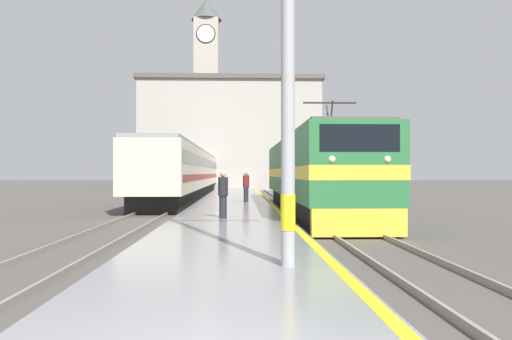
# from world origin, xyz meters

# --- Properties ---
(ground_plane) EXTENTS (200.00, 200.00, 0.00)m
(ground_plane) POSITION_xyz_m (0.00, 30.00, 0.00)
(ground_plane) COLOR #514C47
(platform) EXTENTS (4.08, 140.00, 0.36)m
(platform) POSITION_xyz_m (0.00, 25.00, 0.18)
(platform) COLOR gray
(platform) RESTS_ON ground
(rail_track_near) EXTENTS (2.83, 140.00, 0.16)m
(rail_track_near) POSITION_xyz_m (3.72, 25.00, 0.03)
(rail_track_near) COLOR #514C47
(rail_track_near) RESTS_ON ground
(rail_track_far) EXTENTS (2.83, 140.00, 0.16)m
(rail_track_far) POSITION_xyz_m (-3.66, 25.00, 0.03)
(rail_track_far) COLOR #514C47
(rail_track_far) RESTS_ON ground
(locomotive_train) EXTENTS (2.92, 18.99, 4.61)m
(locomotive_train) POSITION_xyz_m (3.72, 19.89, 1.87)
(locomotive_train) COLOR black
(locomotive_train) RESTS_ON ground
(passenger_train) EXTENTS (2.92, 53.00, 3.64)m
(passenger_train) POSITION_xyz_m (-3.66, 44.41, 1.97)
(passenger_train) COLOR black
(passenger_train) RESTS_ON ground
(catenary_mast) EXTENTS (2.92, 0.25, 8.53)m
(catenary_mast) POSITION_xyz_m (1.22, 4.72, 4.69)
(catenary_mast) COLOR #9E9EA3
(catenary_mast) RESTS_ON platform
(person_on_platform) EXTENTS (0.34, 0.34, 1.63)m
(person_on_platform) POSITION_xyz_m (-0.28, 13.57, 1.21)
(person_on_platform) COLOR #23232D
(person_on_platform) RESTS_ON platform
(second_waiting_passenger) EXTENTS (0.34, 0.34, 1.65)m
(second_waiting_passenger) POSITION_xyz_m (0.65, 23.10, 1.22)
(second_waiting_passenger) COLOR #23232D
(second_waiting_passenger) RESTS_ON platform
(clock_tower) EXTENTS (4.09, 4.09, 25.68)m
(clock_tower) POSITION_xyz_m (-4.16, 64.33, 13.55)
(clock_tower) COLOR #ADA393
(clock_tower) RESTS_ON ground
(station_building) EXTENTS (20.83, 9.19, 12.72)m
(station_building) POSITION_xyz_m (-0.74, 54.85, 6.38)
(station_building) COLOR #A8A399
(station_building) RESTS_ON ground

